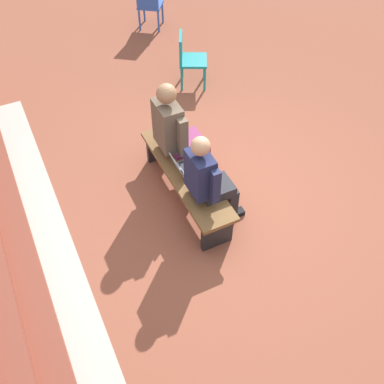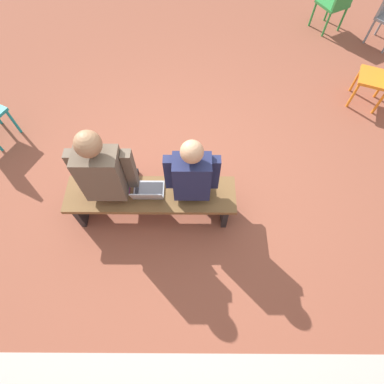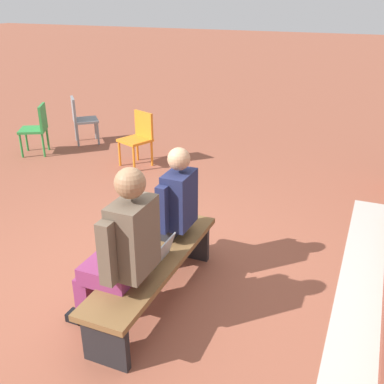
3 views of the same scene
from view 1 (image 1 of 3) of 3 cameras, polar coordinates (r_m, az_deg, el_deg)
ground_plane at (r=5.60m, az=3.11°, el=-0.90°), size 60.00×60.00×0.00m
concrete_strip at (r=5.39m, az=-17.07°, el=-6.34°), size 5.87×0.40×0.01m
bench at (r=5.36m, az=-0.76°, el=1.89°), size 1.80×0.44×0.45m
person_student at (r=4.85m, az=2.12°, el=1.70°), size 0.52×0.66×1.31m
person_adult at (r=5.37m, az=-1.91°, el=7.79°), size 0.59×0.75×1.42m
laptop at (r=5.26m, az=-0.97°, el=3.08°), size 0.32×0.29×0.21m
plastic_chair_far_left at (r=7.24m, az=-0.48°, el=16.77°), size 0.56×0.56×0.84m
plastic_chair_by_pillar at (r=8.90m, az=-5.46°, el=22.75°), size 0.59×0.59×0.84m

